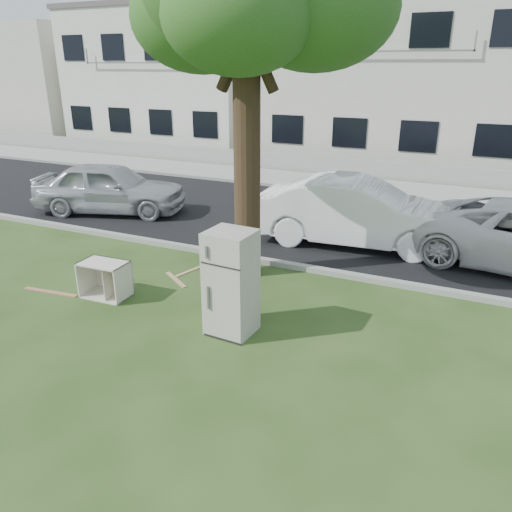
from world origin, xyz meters
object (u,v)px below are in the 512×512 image
at_px(cabinet, 105,279).
at_px(car_center, 358,212).
at_px(car_left, 110,188).
at_px(fridge, 231,283).

relative_size(cabinet, car_center, 0.18).
distance_m(cabinet, car_center, 6.24).
distance_m(cabinet, car_left, 6.13).
distance_m(car_center, car_left, 7.52).
bearing_deg(cabinet, fridge, -6.02).
relative_size(car_center, car_left, 1.12).
bearing_deg(car_left, fridge, -144.09).
xyz_separation_m(fridge, car_left, (-6.70, 4.93, -0.13)).
distance_m(fridge, car_center, 5.27).
height_order(fridge, car_center, fridge).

